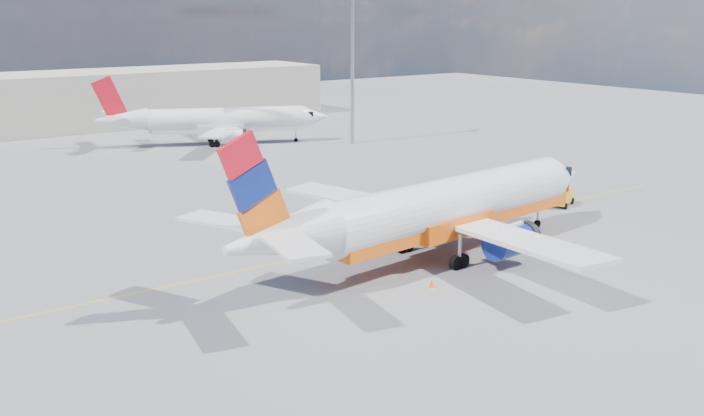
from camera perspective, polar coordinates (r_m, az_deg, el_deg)
ground at (r=54.67m, az=2.36°, el=-3.51°), size 240.00×240.00×0.00m
taxi_line at (r=56.94m, az=0.49°, el=-2.77°), size 70.00×0.15×0.01m
terminal_main at (r=122.36m, az=-18.11°, el=7.54°), size 70.00×14.00×8.00m
main_jet at (r=53.84m, az=6.57°, el=-0.00°), size 34.60×27.21×10.49m
second_jet at (r=101.65m, az=-9.62°, el=6.25°), size 29.06×21.89×8.95m
gse_tug at (r=70.76m, az=14.90°, el=0.93°), size 3.30×2.79×2.07m
traffic_cone at (r=48.54m, az=5.82°, el=-5.53°), size 0.42×0.42×0.59m
floodlight_mast at (r=99.94m, az=0.03°, el=12.17°), size 1.60×1.60×21.93m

